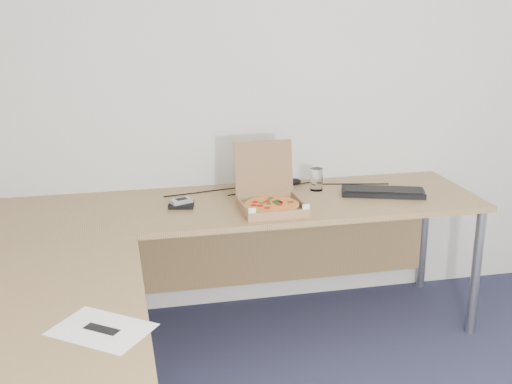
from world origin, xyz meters
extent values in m
cube|color=#997646|center=(-0.50, 1.40, 0.71)|extent=(2.50, 0.70, 0.03)
cube|color=#997646|center=(-1.40, 0.30, 0.71)|extent=(0.70, 1.50, 0.03)
cylinder|color=gray|center=(0.70, 1.70, 0.35)|extent=(0.05, 0.05, 0.70)
cube|color=#966D46|center=(-0.38, 1.25, 0.73)|extent=(0.30, 0.30, 0.01)
cube|color=#966D46|center=(-0.38, 1.42, 0.89)|extent=(0.30, 0.06, 0.30)
cylinder|color=tan|center=(-0.38, 1.25, 0.75)|extent=(0.27, 0.27, 0.02)
cylinder|color=red|center=(-0.38, 1.25, 0.76)|extent=(0.24, 0.24, 0.00)
cylinder|color=silver|center=(-0.06, 1.53, 0.79)|extent=(0.07, 0.07, 0.12)
cube|color=black|center=(0.27, 1.37, 0.74)|extent=(0.46, 0.29, 0.03)
ellipsoid|color=black|center=(-0.15, 1.66, 0.75)|extent=(0.10, 0.08, 0.03)
cube|color=black|center=(-0.81, 1.40, 0.74)|extent=(0.14, 0.13, 0.02)
cube|color=#B2B5BA|center=(-0.81, 1.40, 0.76)|extent=(0.12, 0.09, 0.02)
cube|color=white|center=(-1.20, 0.20, 0.73)|extent=(0.37, 0.36, 0.00)
ellipsoid|color=black|center=(-0.24, 1.61, 0.77)|extent=(0.09, 0.09, 0.08)
camera|label=1|loc=(-1.13, -1.76, 1.78)|focal=46.21mm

